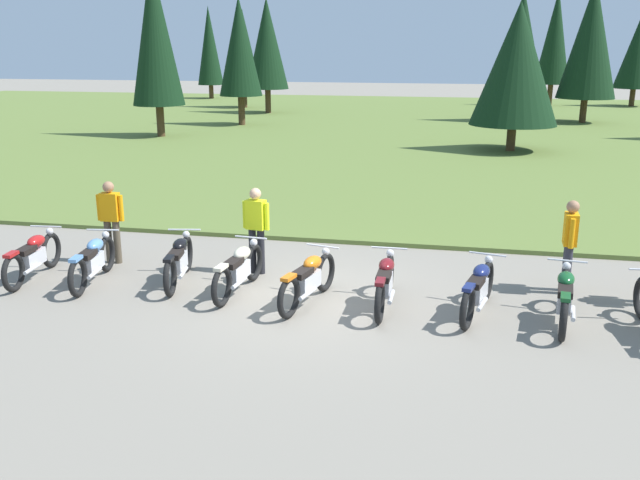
{
  "coord_description": "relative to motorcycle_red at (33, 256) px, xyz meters",
  "views": [
    {
      "loc": [
        2.4,
        -10.9,
        4.25
      ],
      "look_at": [
        0.0,
        0.6,
        0.9
      ],
      "focal_mm": 38.54,
      "sensor_mm": 36.0,
      "label": 1
    }
  ],
  "objects": [
    {
      "name": "ground_plane",
      "position": [
        5.37,
        -0.01,
        -0.44
      ],
      "size": [
        140.0,
        140.0,
        0.0
      ],
      "primitive_type": "plane",
      "color": "gray"
    },
    {
      "name": "grass_moorland",
      "position": [
        5.37,
        25.45,
        -0.39
      ],
      "size": [
        80.0,
        44.0,
        0.1
      ],
      "primitive_type": "cube",
      "color": "#5B7033",
      "rests_on": "ground"
    },
    {
      "name": "forest_treeline",
      "position": [
        7.48,
        29.09,
        3.83
      ],
      "size": [
        34.9,
        27.03,
        7.98
      ],
      "color": "#47331E",
      "rests_on": "ground"
    },
    {
      "name": "motorcycle_red",
      "position": [
        0.0,
        0.0,
        0.0
      ],
      "size": [
        0.62,
        2.1,
        0.88
      ],
      "color": "black",
      "rests_on": "ground"
    },
    {
      "name": "motorcycle_sky_blue",
      "position": [
        1.23,
        -0.0,
        0.0
      ],
      "size": [
        0.65,
        2.09,
        0.88
      ],
      "color": "black",
      "rests_on": "ground"
    },
    {
      "name": "motorcycle_black",
      "position": [
        2.77,
        0.33,
        0.0
      ],
      "size": [
        0.69,
        2.08,
        0.88
      ],
      "color": "black",
      "rests_on": "ground"
    },
    {
      "name": "motorcycle_cream",
      "position": [
        4.02,
        0.05,
        0.0
      ],
      "size": [
        0.62,
        2.1,
        0.88
      ],
      "color": "black",
      "rests_on": "ground"
    },
    {
      "name": "motorcycle_orange",
      "position": [
        5.34,
        -0.22,
        0.0
      ],
      "size": [
        0.73,
        2.07,
        0.88
      ],
      "color": "black",
      "rests_on": "ground"
    },
    {
      "name": "motorcycle_maroon",
      "position": [
        6.63,
        -0.11,
        0.0
      ],
      "size": [
        0.62,
        2.1,
        0.88
      ],
      "color": "black",
      "rests_on": "ground"
    },
    {
      "name": "motorcycle_navy",
      "position": [
        8.14,
        -0.12,
        0.0
      ],
      "size": [
        0.74,
        2.07,
        0.88
      ],
      "color": "black",
      "rests_on": "ground"
    },
    {
      "name": "motorcycle_british_green",
      "position": [
        9.46,
        -0.24,
        0.0
      ],
      "size": [
        0.62,
        2.09,
        0.88
      ],
      "color": "black",
      "rests_on": "ground"
    },
    {
      "name": "rider_checking_bike",
      "position": [
        0.99,
        1.2,
        0.51
      ],
      "size": [
        0.55,
        0.24,
        1.67
      ],
      "color": "#4C4233",
      "rests_on": "ground"
    },
    {
      "name": "rider_in_hivis_vest",
      "position": [
        4.01,
        1.17,
        0.51
      ],
      "size": [
        0.54,
        0.28,
        1.67
      ],
      "color": "black",
      "rests_on": "ground"
    },
    {
      "name": "rider_with_back_turned",
      "position": [
        9.69,
        1.27,
        0.51
      ],
      "size": [
        0.24,
        0.55,
        1.67
      ],
      "color": "#2D2D38",
      "rests_on": "ground"
    }
  ]
}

